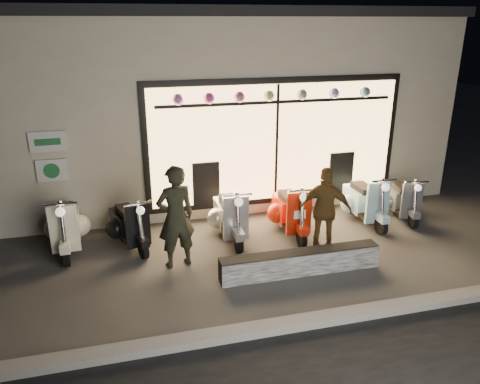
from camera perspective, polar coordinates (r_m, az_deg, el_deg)
The scene contains 12 objects.
ground at distance 8.33m, azimuth 3.23°, elevation -7.99°, with size 40.00×40.00×0.00m, color #383533.
kerb at distance 6.71m, azimuth 8.61°, elevation -15.29°, with size 40.00×0.25×0.12m, color slate.
shop_building at distance 12.32m, azimuth -3.73°, elevation 11.62°, with size 10.20×6.23×4.20m.
graffiti_barrier at distance 7.82m, azimuth 7.35°, elevation -8.50°, with size 2.69×0.28×0.40m, color black.
scooter_silver at distance 9.00m, azimuth -1.31°, elevation -2.78°, with size 0.47×1.45×1.04m.
scooter_red at distance 9.26m, azimuth 6.04°, elevation -2.19°, with size 0.49×1.46×1.05m.
scooter_black at distance 8.92m, azimuth -13.45°, elevation -3.77°, with size 0.71×1.37×0.98m.
scooter_cream at distance 9.12m, azimuth -20.39°, elevation -3.74°, with size 0.50×1.49×1.07m.
scooter_blue at distance 10.03m, azimuth 14.76°, elevation -0.98°, with size 0.47×1.46×1.05m.
scooter_grey at distance 10.50m, azimuth 19.05°, elevation -0.76°, with size 0.57×1.31×0.93m.
man at distance 7.78m, azimuth -7.85°, elevation -3.03°, with size 0.65×0.42×1.77m, color black.
woman at distance 8.41m, azimuth 10.37°, elevation -2.16°, with size 0.91×0.38×1.56m, color brown.
Camera 1 is at (-2.30, -6.98, 3.93)m, focal length 35.00 mm.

